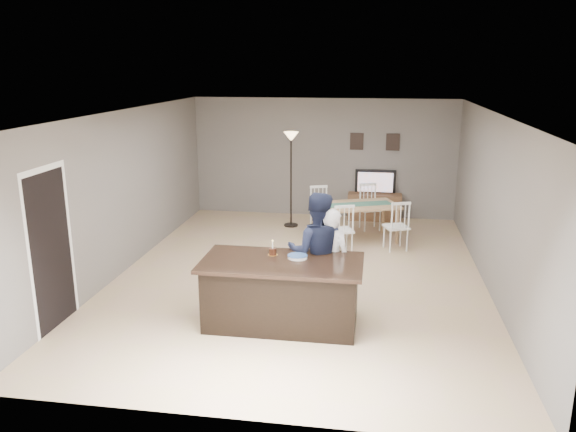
% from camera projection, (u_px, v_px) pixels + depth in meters
% --- Properties ---
extents(floor, '(8.00, 8.00, 0.00)m').
position_uv_depth(floor, '(300.00, 276.00, 9.39)').
color(floor, tan).
rests_on(floor, ground).
extents(room_shell, '(8.00, 8.00, 8.00)m').
position_uv_depth(room_shell, '(300.00, 177.00, 8.95)').
color(room_shell, slate).
rests_on(room_shell, floor).
extents(kitchen_island, '(2.15, 1.10, 0.90)m').
position_uv_depth(kitchen_island, '(282.00, 292.00, 7.55)').
color(kitchen_island, black).
rests_on(kitchen_island, floor).
extents(tv_console, '(1.20, 0.40, 0.60)m').
position_uv_depth(tv_console, '(374.00, 207.00, 12.73)').
color(tv_console, brown).
rests_on(tv_console, floor).
extents(television, '(0.91, 0.12, 0.53)m').
position_uv_depth(television, '(375.00, 182.00, 12.65)').
color(television, black).
rests_on(television, tv_console).
extents(tv_screen_glow, '(0.78, 0.00, 0.78)m').
position_uv_depth(tv_screen_glow, '(375.00, 182.00, 12.57)').
color(tv_screen_glow, orange).
rests_on(tv_screen_glow, tv_console).
extents(picture_frames, '(1.10, 0.02, 0.38)m').
position_uv_depth(picture_frames, '(375.00, 142.00, 12.55)').
color(picture_frames, black).
rests_on(picture_frames, room_shell).
extents(doorway, '(0.00, 2.10, 2.65)m').
position_uv_depth(doorway, '(50.00, 236.00, 7.31)').
color(doorway, black).
rests_on(doorway, floor).
extents(woman, '(0.63, 0.50, 1.51)m').
position_uv_depth(woman, '(331.00, 260.00, 7.91)').
color(woman, silver).
rests_on(woman, floor).
extents(man, '(0.88, 0.71, 1.73)m').
position_uv_depth(man, '(317.00, 252.00, 7.91)').
color(man, '#181E36').
rests_on(man, floor).
extents(birthday_cake, '(0.14, 0.14, 0.21)m').
position_uv_depth(birthday_cake, '(273.00, 251.00, 7.67)').
color(birthday_cake, gold).
rests_on(birthday_cake, kitchen_island).
extents(plate_stack, '(0.27, 0.27, 0.04)m').
position_uv_depth(plate_stack, '(298.00, 257.00, 7.54)').
color(plate_stack, white).
rests_on(plate_stack, kitchen_island).
extents(dining_table, '(2.06, 2.22, 0.97)m').
position_uv_depth(dining_table, '(357.00, 211.00, 11.12)').
color(dining_table, tan).
rests_on(dining_table, floor).
extents(floor_lamp, '(0.31, 0.31, 2.05)m').
position_uv_depth(floor_lamp, '(291.00, 154.00, 11.89)').
color(floor_lamp, black).
rests_on(floor_lamp, floor).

